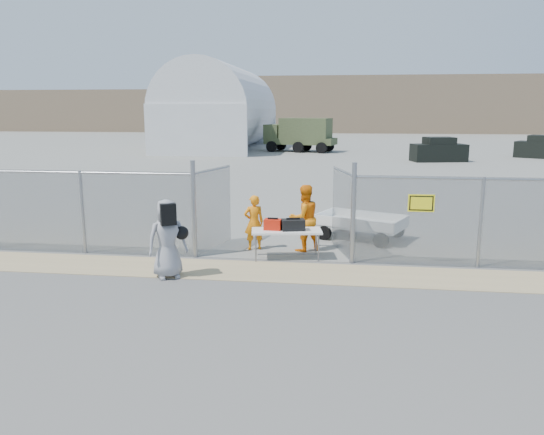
# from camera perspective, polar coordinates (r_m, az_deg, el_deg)

# --- Properties ---
(ground) EXTENTS (160.00, 160.00, 0.00)m
(ground) POSITION_cam_1_polar(r_m,az_deg,el_deg) (11.58, -1.30, -7.31)
(ground) COLOR #4D4D4D
(tarmac_inside) EXTENTS (160.00, 80.00, 0.01)m
(tarmac_inside) POSITION_cam_1_polar(r_m,az_deg,el_deg) (52.99, 5.71, 7.45)
(tarmac_inside) COLOR gray
(tarmac_inside) RESTS_ON ground
(dirt_strip) EXTENTS (44.00, 1.60, 0.01)m
(dirt_strip) POSITION_cam_1_polar(r_m,az_deg,el_deg) (12.52, -0.60, -5.82)
(dirt_strip) COLOR tan
(dirt_strip) RESTS_ON ground
(distant_hills) EXTENTS (140.00, 6.00, 9.00)m
(distant_hills) POSITION_cam_1_polar(r_m,az_deg,el_deg) (88.90, 9.86, 11.87)
(distant_hills) COLOR #7F684F
(distant_hills) RESTS_ON ground
(chain_link_fence) EXTENTS (40.00, 0.20, 2.20)m
(chain_link_fence) POSITION_cam_1_polar(r_m,az_deg,el_deg) (13.21, 0.00, 0.00)
(chain_link_fence) COLOR gray
(chain_link_fence) RESTS_ON ground
(quonset_hangar) EXTENTS (9.00, 18.00, 8.00)m
(quonset_hangar) POSITION_cam_1_polar(r_m,az_deg,el_deg) (52.16, -5.56, 11.78)
(quonset_hangar) COLOR silver
(quonset_hangar) RESTS_ON ground
(folding_table) EXTENTS (1.86, 1.00, 0.75)m
(folding_table) POSITION_cam_1_polar(r_m,az_deg,el_deg) (13.51, 1.57, -2.90)
(folding_table) COLOR white
(folding_table) RESTS_ON ground
(orange_bag) EXTENTS (0.45, 0.31, 0.27)m
(orange_bag) POSITION_cam_1_polar(r_m,az_deg,el_deg) (13.43, 0.09, -0.75)
(orange_bag) COLOR red
(orange_bag) RESTS_ON folding_table
(black_duffel) EXTENTS (0.64, 0.47, 0.28)m
(black_duffel) POSITION_cam_1_polar(r_m,az_deg,el_deg) (13.38, 2.28, -0.79)
(black_duffel) COLOR black
(black_duffel) RESTS_ON folding_table
(security_worker_left) EXTENTS (0.64, 0.54, 1.50)m
(security_worker_left) POSITION_cam_1_polar(r_m,az_deg,el_deg) (14.30, -1.96, -0.54)
(security_worker_left) COLOR orange
(security_worker_left) RESTS_ON ground
(security_worker_right) EXTENTS (1.10, 1.04, 1.79)m
(security_worker_right) POSITION_cam_1_polar(r_m,az_deg,el_deg) (14.17, 3.48, -0.06)
(security_worker_right) COLOR orange
(security_worker_right) RESTS_ON ground
(visitor) EXTENTS (1.05, 0.93, 1.80)m
(visitor) POSITION_cam_1_polar(r_m,az_deg,el_deg) (12.11, -11.19, -2.26)
(visitor) COLOR gray
(visitor) RESTS_ON ground
(utility_trailer) EXTENTS (3.56, 2.78, 0.77)m
(utility_trailer) POSITION_cam_1_polar(r_m,az_deg,el_deg) (15.77, 9.56, -0.92)
(utility_trailer) COLOR white
(utility_trailer) RESTS_ON ground
(military_truck) EXTENTS (6.63, 3.72, 2.99)m
(military_truck) POSITION_cam_1_polar(r_m,az_deg,el_deg) (48.14, 3.08, 8.85)
(military_truck) COLOR #495530
(military_truck) RESTS_ON ground
(parked_vehicle_near) EXTENTS (4.10, 2.50, 1.73)m
(parked_vehicle_near) POSITION_cam_1_polar(r_m,az_deg,el_deg) (40.76, 17.50, 6.97)
(parked_vehicle_near) COLOR black
(parked_vehicle_near) RESTS_ON ground
(parked_vehicle_mid) EXTENTS (4.17, 3.54, 1.74)m
(parked_vehicle_mid) POSITION_cam_1_polar(r_m,az_deg,el_deg) (46.62, 27.12, 6.76)
(parked_vehicle_mid) COLOR black
(parked_vehicle_mid) RESTS_ON ground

